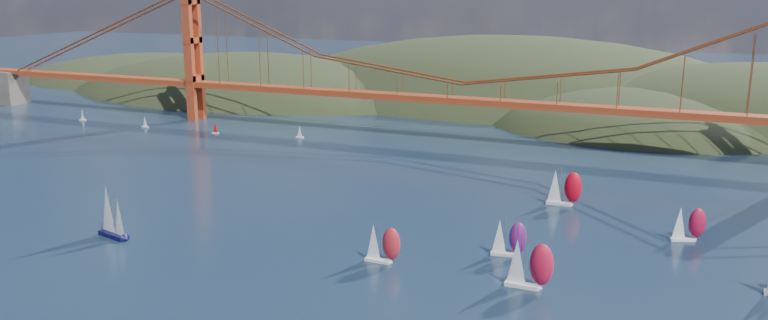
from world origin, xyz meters
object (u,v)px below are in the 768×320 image
Objects in this scene: racer_0 at (382,243)px; racer_1 at (528,264)px; sloop_navy at (111,212)px; racer_rwb at (508,238)px; racer_5 at (563,187)px; racer_3 at (688,223)px.

racer_0 is 0.85× the size of racer_1.
sloop_navy reaches higher than racer_rwb.
racer_5 is (28.40, 57.58, 0.65)m from racer_0.
racer_0 is 31.82m from racer_1.
racer_1 reaches higher than racer_rwb.
racer_5 is at bearing 75.68° from racer_rwb.
sloop_navy is 115.07m from racer_5.
sloop_navy is at bearing -171.78° from racer_0.
racer_1 reaches higher than racer_0.
racer_1 is at bearing -72.04° from racer_rwb.
racer_5 is at bearing 49.52° from sloop_navy.
racer_1 is 1.03× the size of racer_5.
racer_3 is at bearing -32.78° from racer_5.
sloop_navy reaches higher than racer_0.
sloop_navy reaches higher than racer_1.
racer_1 is 17.70m from racer_rwb.
racer_3 is (124.92, 49.80, -1.85)m from sloop_navy.
racer_3 is at bearing 27.24° from racer_rwb.
racer_5 reaches higher than racer_0.
sloop_navy is 1.30× the size of racer_5.
racer_1 reaches higher than racer_3.
racer_5 reaches higher than racer_3.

